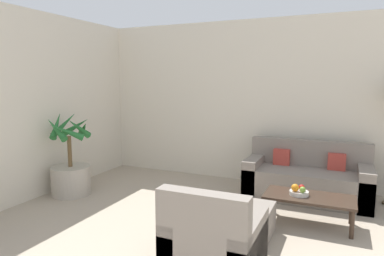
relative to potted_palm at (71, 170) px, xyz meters
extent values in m
cube|color=beige|center=(2.90, 1.83, 0.98)|extent=(8.12, 0.06, 2.70)
cylinder|color=#ADA393|center=(0.00, 0.00, -0.16)|extent=(0.57, 0.57, 0.43)
cylinder|color=brown|center=(0.00, 0.00, 0.29)|extent=(0.06, 0.06, 0.46)
cone|color=#23662D|center=(0.19, 0.00, 0.65)|extent=(0.10, 0.45, 0.35)
cone|color=#23662D|center=(0.13, 0.17, 0.62)|extent=(0.43, 0.37, 0.29)
cone|color=#23662D|center=(-0.05, 0.20, 0.64)|extent=(0.47, 0.20, 0.32)
cone|color=#23662D|center=(-0.16, 0.08, 0.68)|extent=(0.27, 0.42, 0.39)
cone|color=#23662D|center=(-0.16, -0.07, 0.68)|extent=(0.27, 0.41, 0.40)
cone|color=#23662D|center=(-0.05, -0.19, 0.65)|extent=(0.46, 0.20, 0.34)
cone|color=#23662D|center=(0.13, -0.17, 0.62)|extent=(0.43, 0.37, 0.29)
cube|color=gray|center=(3.26, 1.22, -0.16)|extent=(1.73, 0.77, 0.43)
cube|color=gray|center=(3.26, 1.53, 0.25)|extent=(1.73, 0.16, 0.39)
cube|color=gray|center=(2.50, 1.22, -0.10)|extent=(0.20, 0.77, 0.55)
cube|color=gray|center=(4.02, 1.22, -0.10)|extent=(0.20, 0.77, 0.55)
cube|color=#B23D33|center=(2.87, 1.41, 0.18)|extent=(0.24, 0.12, 0.24)
cube|color=#B23D33|center=(3.65, 1.41, 0.18)|extent=(0.24, 0.12, 0.24)
cylinder|color=#38281E|center=(2.91, 0.10, -0.21)|extent=(0.05, 0.05, 0.32)
cylinder|color=#38281E|center=(3.85, 0.10, -0.21)|extent=(0.05, 0.05, 0.32)
cylinder|color=#38281E|center=(2.91, 0.53, -0.21)|extent=(0.05, 0.05, 0.32)
cylinder|color=#38281E|center=(3.85, 0.53, -0.21)|extent=(0.05, 0.05, 0.32)
cube|color=#38281E|center=(3.38, 0.32, -0.04)|extent=(1.03, 0.52, 0.03)
cylinder|color=beige|center=(3.26, 0.30, 0.00)|extent=(0.22, 0.22, 0.05)
sphere|color=red|center=(3.29, 0.34, 0.06)|extent=(0.07, 0.07, 0.07)
sphere|color=olive|center=(3.31, 0.26, 0.06)|extent=(0.07, 0.07, 0.07)
sphere|color=orange|center=(3.22, 0.27, 0.07)|extent=(0.09, 0.09, 0.09)
cube|color=gray|center=(2.69, -1.04, -0.17)|extent=(0.79, 0.81, 0.40)
cube|color=gray|center=(2.69, -1.37, 0.24)|extent=(0.79, 0.16, 0.41)
cube|color=gray|center=(2.38, -1.04, -0.12)|extent=(0.16, 0.81, 0.50)
cube|color=gray|center=(3.01, -1.04, -0.12)|extent=(0.16, 0.81, 0.50)
cube|color=gray|center=(2.76, -0.24, -0.20)|extent=(0.59, 0.48, 0.34)
camera|label=1|loc=(3.69, -3.82, 1.34)|focal=32.00mm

